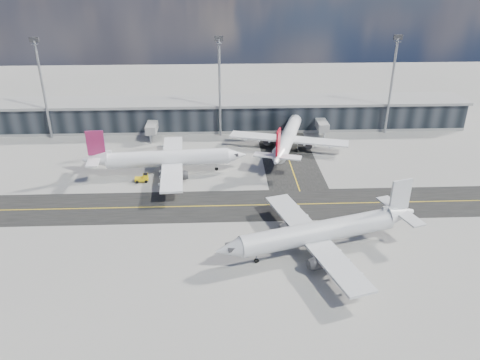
{
  "coord_description": "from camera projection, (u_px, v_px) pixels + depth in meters",
  "views": [
    {
      "loc": [
        0.29,
        -84.57,
        48.79
      ],
      "look_at": [
        4.1,
        6.26,
        5.0
      ],
      "focal_mm": 35.0,
      "sensor_mm": 36.0,
      "label": 1
    }
  ],
  "objects": [
    {
      "name": "airliner_near",
      "position": [
        321.0,
        232.0,
        84.15
      ],
      "size": [
        38.85,
        33.47,
        11.71
      ],
      "rotation": [
        0.0,
        0.0,
        1.86
      ],
      "color": "silver",
      "rests_on": "ground"
    },
    {
      "name": "airliner_redtail",
      "position": [
        287.0,
        138.0,
        127.63
      ],
      "size": [
        32.79,
        38.07,
        11.47
      ],
      "rotation": [
        0.0,
        0.0,
        -0.29
      ],
      "color": "white",
      "rests_on": "ground"
    },
    {
      "name": "service_van",
      "position": [
        282.0,
        138.0,
        136.45
      ],
      "size": [
        5.02,
        6.07,
        1.54
      ],
      "primitive_type": "imported",
      "rotation": [
        0.0,
        0.0,
        0.53
      ],
      "color": "white",
      "rests_on": "ground"
    },
    {
      "name": "floodlight_masts",
      "position": [
        220.0,
        84.0,
        133.73
      ],
      "size": [
        102.5,
        0.7,
        28.9
      ],
      "color": "gray",
      "rests_on": "ground"
    },
    {
      "name": "ground",
      "position": [
        222.0,
        215.0,
        97.29
      ],
      "size": [
        300.0,
        300.0,
        0.0
      ],
      "primitive_type": "plane",
      "color": "gray",
      "rests_on": "ground"
    },
    {
      "name": "taxiway_lanes",
      "position": [
        238.0,
        191.0,
        107.1
      ],
      "size": [
        180.0,
        63.0,
        0.03
      ],
      "color": "black",
      "rests_on": "ground"
    },
    {
      "name": "terminal_concourse",
      "position": [
        220.0,
        115.0,
        144.97
      ],
      "size": [
        152.0,
        19.8,
        8.8
      ],
      "color": "black",
      "rests_on": "ground"
    },
    {
      "name": "baggage_tug",
      "position": [
        143.0,
        178.0,
        111.1
      ],
      "size": [
        3.28,
        1.85,
        1.99
      ],
      "rotation": [
        0.0,
        0.0,
        -1.5
      ],
      "color": "yellow",
      "rests_on": "ground"
    },
    {
      "name": "airliner_af",
      "position": [
        166.0,
        159.0,
        114.43
      ],
      "size": [
        39.59,
        33.77,
        11.72
      ],
      "rotation": [
        0.0,
        0.0,
        -1.5
      ],
      "color": "white",
      "rests_on": "ground"
    }
  ]
}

